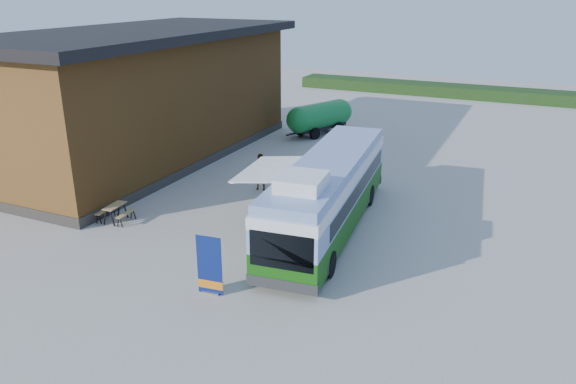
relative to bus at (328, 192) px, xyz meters
The scene contains 10 objects.
ground 5.63m from the bus, 125.51° to the right, with size 100.00×100.00×0.00m, color #BCB7AD.
barn 14.85m from the bus, 157.49° to the left, with size 9.60×21.20×7.50m.
hedge 34.02m from the bus, 81.73° to the left, with size 40.00×3.00×1.00m, color #264419.
bus is the anchor object (origin of this frame).
awning 2.47m from the bus, behind, with size 2.81×4.10×0.50m.
banner 6.79m from the bus, 104.59° to the right, with size 0.92×0.25×2.12m.
picnic_table 9.38m from the bus, 161.23° to the right, with size 1.43×1.30×0.76m.
person_a 5.95m from the bus, 145.80° to the left, with size 0.68×0.45×1.87m, color #999999.
person_b 6.48m from the bus, 98.38° to the left, with size 0.79×0.62×1.63m, color #999999.
slurry_tanker 16.31m from the bus, 112.86° to the left, with size 3.28×5.66×2.22m.
Camera 1 is at (10.76, -16.14, 9.82)m, focal length 35.00 mm.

